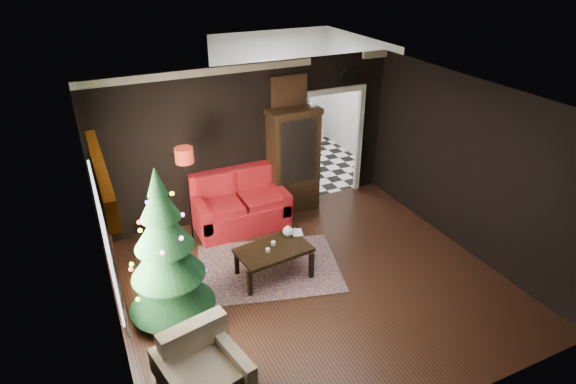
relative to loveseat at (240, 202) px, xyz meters
name	(u,v)px	position (x,y,z in m)	size (l,w,h in m)	color
floor	(313,285)	(0.40, -2.05, -0.50)	(5.50, 5.50, 0.00)	black
ceiling	(319,104)	(0.40, -2.05, 2.30)	(5.50, 5.50, 0.00)	white
wall_back	(250,142)	(0.40, 0.45, 0.90)	(5.50, 5.50, 0.00)	black
wall_front	(439,318)	(0.40, -4.55, 0.90)	(5.50, 5.50, 0.00)	black
wall_left	(105,252)	(-2.35, -2.05, 0.90)	(5.50, 5.50, 0.00)	black
wall_right	(469,168)	(3.15, -2.05, 0.90)	(5.50, 5.50, 0.00)	black
doorway	(332,146)	(2.10, 0.45, 0.55)	(1.10, 0.10, 2.10)	beige
left_window	(106,239)	(-2.31, -1.85, 0.95)	(0.05, 1.60, 1.40)	white
valance	(101,175)	(-2.23, -1.85, 1.77)	(0.12, 2.10, 0.35)	#723203
kitchen_floor	(298,166)	(2.10, 1.95, -0.50)	(3.00, 3.00, 0.00)	white
kitchen_window	(272,78)	(2.10, 3.40, 1.20)	(0.70, 0.06, 0.70)	white
rug	(268,268)	(-0.05, -1.38, -0.49)	(2.19, 1.59, 0.01)	#5F3B52
loveseat	(240,202)	(0.00, 0.00, 0.00)	(1.70, 0.90, 1.00)	#A01D18
curio_cabinet	(293,163)	(1.15, 0.22, 0.45)	(0.90, 0.45, 1.90)	black
floor_lamp	(189,201)	(-0.93, -0.18, 0.33)	(0.31, 0.31, 1.85)	black
christmas_tree	(166,251)	(-1.64, -1.81, 0.55)	(1.16, 1.16, 2.22)	black
armchair	(203,372)	(-1.66, -3.37, -0.04)	(0.83, 0.83, 0.85)	#B9B094
coffee_table	(274,262)	(-0.05, -1.59, -0.24)	(1.09, 0.65, 0.49)	black
teapot	(288,231)	(0.29, -1.37, 0.09)	(0.19, 0.19, 0.17)	white
cup_a	(273,243)	(-0.01, -1.50, 0.03)	(0.07, 0.07, 0.06)	white
cup_b	(268,250)	(-0.16, -1.63, 0.03)	(0.07, 0.07, 0.06)	white
book	(292,227)	(0.39, -1.33, 0.11)	(0.16, 0.02, 0.22)	#8A705B
wall_clock	(348,77)	(2.35, 0.40, 1.88)	(0.32, 0.32, 0.06)	white
painting	(289,91)	(1.15, 0.41, 1.75)	(0.62, 0.05, 0.52)	#AA8351
kitchen_counter	(277,131)	(2.10, 3.15, -0.05)	(1.80, 0.60, 0.90)	white
kitchen_table	(292,158)	(1.80, 1.65, -0.12)	(0.70, 0.70, 0.75)	brown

